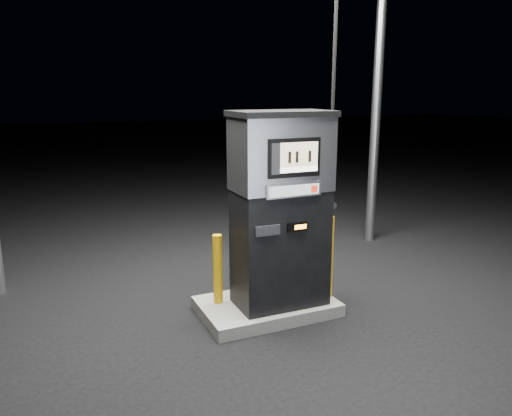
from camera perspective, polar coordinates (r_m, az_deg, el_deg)
name	(u,v)px	position (r m, az deg, el deg)	size (l,w,h in m)	color
ground	(267,312)	(6.20, 1.23, -11.81)	(80.00, 80.00, 0.00)	black
pump_island	(267,306)	(6.17, 1.23, -11.18)	(1.60, 1.00, 0.15)	#61615C
fuel_dispenser	(281,208)	(5.73, 2.86, -0.01)	(1.24, 0.68, 4.70)	black
bollard_left	(218,269)	(5.96, -4.40, -6.98)	(0.11, 0.11, 0.84)	#DEA30C
bollard_right	(328,257)	(6.16, 8.18, -5.54)	(0.14, 0.14, 1.01)	#DEA30C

